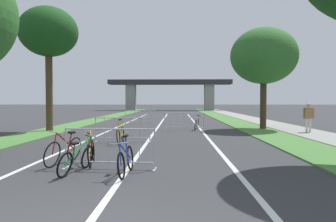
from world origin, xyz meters
The scene contains 20 objects.
grass_verge_left centered at (-6.02, 26.98, 0.03)m, with size 2.16×65.94×0.05m, color #477A38.
grass_verge_right centered at (6.02, 26.98, 0.03)m, with size 2.16×65.94×0.05m, color #477A38.
sidewalk_path_right centered at (8.28, 26.98, 0.04)m, with size 2.35×65.94×0.08m, color gray.
lane_stripe_center centered at (0.00, 19.07, 0.00)m, with size 0.14×38.15×0.01m, color silver.
lane_stripe_right_lane centered at (2.72, 19.07, 0.00)m, with size 0.14×38.15×0.01m, color silver.
lane_stripe_left_lane centered at (-2.72, 19.07, 0.00)m, with size 0.14×38.15×0.01m, color silver.
overpass_bridge centered at (0.00, 54.50, 4.15)m, with size 22.66×3.31×5.66m.
tree_left_oak_mid centered at (-6.05, 14.08, 5.61)m, with size 3.30×3.30×7.09m.
tree_right_oak_near centered at (6.56, 15.69, 4.48)m, with size 4.03×4.03×6.22m.
crowd_barrier_nearest centered at (-0.46, 4.28, 0.52)m, with size 2.39×0.57×1.05m.
crowd_barrier_second centered at (-1.05, 9.56, 0.52)m, with size 2.39×0.53×1.05m.
crowd_barrier_third centered at (1.69, 14.85, 0.52)m, with size 2.38×0.51×1.05m.
crowd_barrier_fourth centered at (-1.53, 20.13, 0.52)m, with size 2.38×0.47×1.05m.
bicycle_white_0 centered at (2.47, 15.30, 0.37)m, with size 0.52×1.72×0.92m.
bicycle_orange_1 centered at (-1.10, 4.85, 0.36)m, with size 0.56×1.57×0.93m.
bicycle_red_2 centered at (-1.85, 4.87, 0.39)m, with size 0.57×1.71×0.97m.
bicycle_green_3 centered at (-1.16, 3.84, 0.34)m, with size 0.70×1.66×0.92m.
bicycle_yellow_4 centered at (-1.04, 8.98, 0.39)m, with size 0.54×1.73×1.00m.
bicycle_blue_5 centered at (0.05, 3.70, 0.35)m, with size 0.44×1.62×0.92m.
pedestrian_in_red_jacket centered at (8.29, 13.23, 1.00)m, with size 0.60×0.27×1.64m.
Camera 1 is at (1.24, -3.60, 1.74)m, focal length 33.38 mm.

